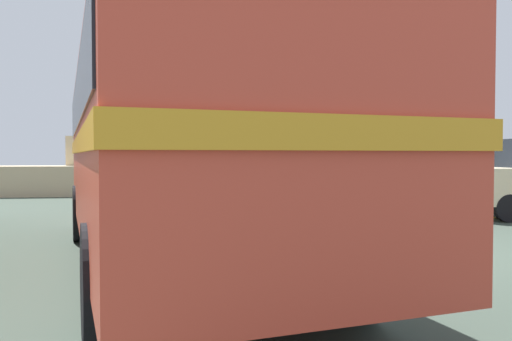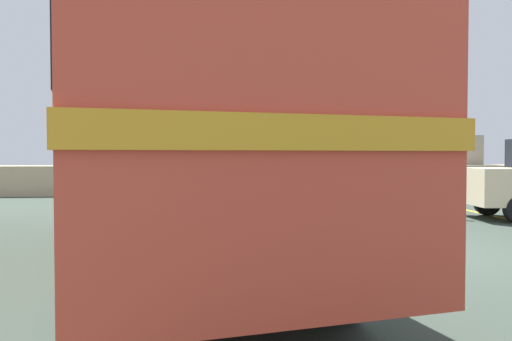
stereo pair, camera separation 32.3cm
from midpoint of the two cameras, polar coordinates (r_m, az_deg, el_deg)
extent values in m
cube|color=#323D34|center=(8.41, 12.45, -8.52)|extent=(32.00, 26.00, 0.02)
cube|color=tan|center=(19.81, 0.91, -1.01)|extent=(31.36, 1.80, 1.10)
cube|color=tan|center=(20.37, -18.68, 2.08)|extent=(1.48, 1.46, 1.11)
sphere|color=tan|center=(19.15, -6.94, 1.61)|extent=(0.72, 0.72, 0.72)
cube|color=tan|center=(20.26, 7.52, 2.22)|extent=(1.52, 1.44, 1.16)
cube|color=tan|center=(22.68, 20.44, 2.11)|extent=(1.29, 1.40, 1.18)
cube|color=yellow|center=(13.34, 24.38, -4.77)|extent=(0.12, 4.40, 0.01)
cylinder|color=black|center=(9.43, -19.74, -4.46)|extent=(0.49, 1.00, 0.96)
cylinder|color=black|center=(9.71, -6.56, -4.19)|extent=(0.49, 1.00, 0.96)
cylinder|color=black|center=(4.29, -19.00, -11.86)|extent=(0.49, 1.00, 0.96)
cylinder|color=black|center=(4.87, 8.45, -10.16)|extent=(0.49, 1.00, 0.96)
cube|color=#D34631|center=(6.88, -10.36, 2.31)|extent=(4.25, 8.73, 2.10)
cylinder|color=#D34631|center=(6.97, -10.41, 10.98)|extent=(3.97, 8.35, 2.20)
cube|color=gold|center=(6.88, -10.36, 2.75)|extent=(4.31, 8.82, 0.20)
cube|color=black|center=(6.91, -10.39, 7.11)|extent=(4.20, 8.41, 0.64)
cube|color=silver|center=(11.14, -14.15, -2.42)|extent=(2.26, 0.67, 0.28)
cylinder|color=black|center=(12.54, 25.54, -3.79)|extent=(0.64, 0.26, 0.62)
cylinder|color=black|center=(13.91, 22.63, -3.23)|extent=(0.64, 0.26, 0.62)
cylinder|color=#5B5B60|center=(14.73, 8.16, 8.43)|extent=(0.14, 0.14, 6.45)
camera|label=1|loc=(0.16, -91.13, -0.03)|focal=36.05mm
camera|label=2|loc=(0.16, 88.87, 0.03)|focal=36.05mm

